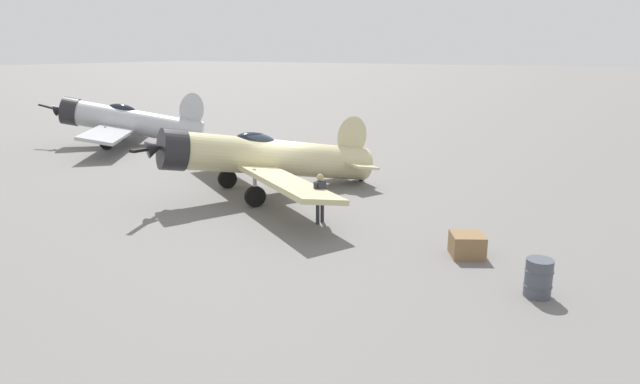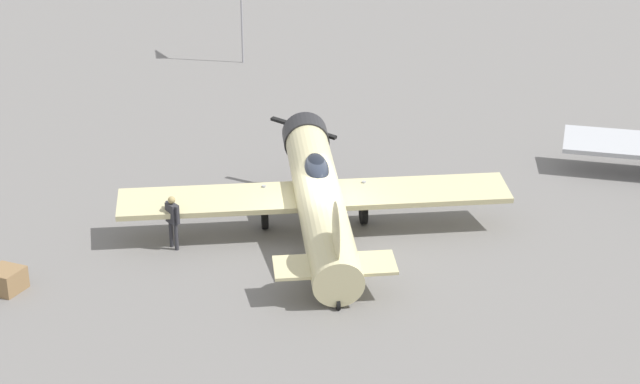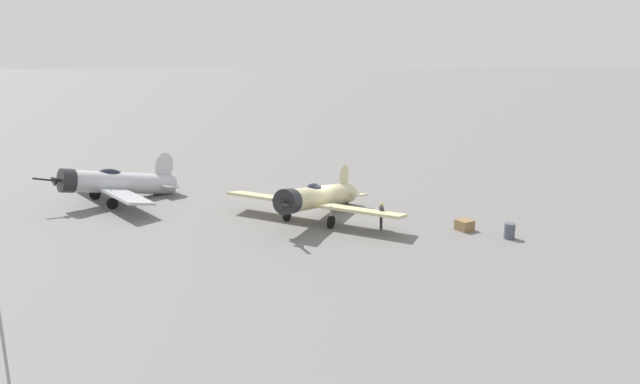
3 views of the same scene
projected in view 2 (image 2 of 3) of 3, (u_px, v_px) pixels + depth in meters
name	position (u px, v px, depth m)	size (l,w,h in m)	color
ground_plane	(320.00, 245.00, 30.42)	(400.00, 400.00, 0.00)	slate
airplane_foreground	(318.00, 194.00, 30.32)	(9.82, 11.49, 3.07)	beige
ground_crew_mechanic	(173.00, 217.00, 29.86)	(0.67, 0.24, 1.73)	#2D2D33
equipment_crate	(5.00, 280.00, 27.48)	(1.24, 1.24, 0.66)	olive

